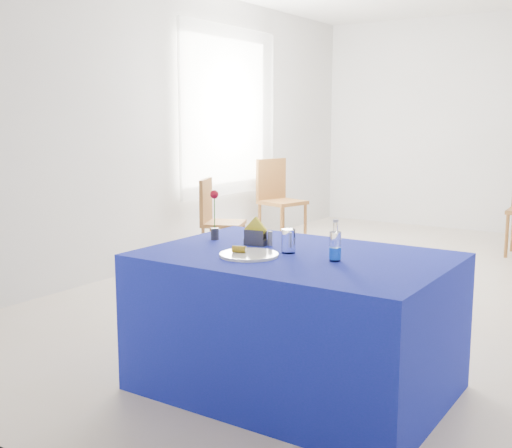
{
  "coord_description": "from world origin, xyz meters",
  "views": [
    {
      "loc": [
        1.85,
        -5.13,
        1.48
      ],
      "look_at": [
        -0.0,
        -2.31,
        0.92
      ],
      "focal_mm": 45.0,
      "sensor_mm": 36.0,
      "label": 1
    }
  ],
  "objects_px": {
    "chair_win_a": "(216,216)",
    "water_bottle": "(335,247)",
    "blue_table": "(295,322)",
    "chair_win_b": "(277,195)",
    "plate": "(249,255)"
  },
  "relations": [
    {
      "from": "blue_table",
      "to": "chair_win_a",
      "type": "xyz_separation_m",
      "value": [
        -2.14,
        2.13,
        0.13
      ]
    },
    {
      "from": "plate",
      "to": "water_bottle",
      "type": "relative_size",
      "value": 1.44
    },
    {
      "from": "blue_table",
      "to": "plate",
      "type": "bearing_deg",
      "value": -133.41
    },
    {
      "from": "chair_win_b",
      "to": "chair_win_a",
      "type": "bearing_deg",
      "value": -158.56
    },
    {
      "from": "plate",
      "to": "blue_table",
      "type": "distance_m",
      "value": 0.47
    },
    {
      "from": "plate",
      "to": "chair_win_b",
      "type": "xyz_separation_m",
      "value": [
        -2.11,
        3.73,
        -0.19
      ]
    },
    {
      "from": "blue_table",
      "to": "chair_win_b",
      "type": "bearing_deg",
      "value": 122.87
    },
    {
      "from": "chair_win_a",
      "to": "blue_table",
      "type": "bearing_deg",
      "value": -158.63
    },
    {
      "from": "blue_table",
      "to": "water_bottle",
      "type": "distance_m",
      "value": 0.52
    },
    {
      "from": "plate",
      "to": "blue_table",
      "type": "relative_size",
      "value": 0.19
    },
    {
      "from": "chair_win_a",
      "to": "chair_win_b",
      "type": "distance_m",
      "value": 1.42
    },
    {
      "from": "water_bottle",
      "to": "chair_win_b",
      "type": "height_order",
      "value": "chair_win_b"
    },
    {
      "from": "plate",
      "to": "water_bottle",
      "type": "bearing_deg",
      "value": 19.06
    },
    {
      "from": "chair_win_a",
      "to": "water_bottle",
      "type": "bearing_deg",
      "value": -156.01
    },
    {
      "from": "water_bottle",
      "to": "chair_win_b",
      "type": "xyz_separation_m",
      "value": [
        -2.54,
        3.58,
        -0.25
      ]
    }
  ]
}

